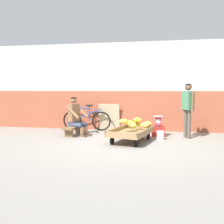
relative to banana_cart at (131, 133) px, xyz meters
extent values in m
plane|color=gray|center=(-0.23, -0.62, -0.24)|extent=(80.00, 80.00, 0.00)
cube|color=#A35138|center=(-0.23, 2.04, 0.42)|extent=(16.00, 0.30, 1.31)
cube|color=beige|center=(-0.23, 2.04, 1.87)|extent=(16.00, 0.30, 1.59)
cube|color=#99754C|center=(0.00, 0.00, -0.01)|extent=(1.16, 1.60, 0.05)
cube|color=#99754C|center=(-0.39, 0.10, 0.07)|extent=(0.38, 1.41, 0.10)
cube|color=#99754C|center=(0.39, -0.10, 0.07)|extent=(0.38, 1.41, 0.10)
cube|color=#99754C|center=(0.17, 0.68, 0.07)|extent=(0.83, 0.24, 0.10)
cube|color=#99754C|center=(-0.17, -0.68, 0.07)|extent=(0.83, 0.24, 0.10)
cylinder|color=black|center=(-0.18, 0.56, -0.15)|extent=(0.09, 0.19, 0.18)
cylinder|color=black|center=(0.43, 0.41, -0.15)|extent=(0.09, 0.19, 0.18)
cylinder|color=black|center=(-0.43, -0.41, -0.15)|extent=(0.09, 0.19, 0.18)
cylinder|color=black|center=(0.18, -0.56, -0.15)|extent=(0.09, 0.19, 0.18)
ellipsoid|color=yellow|center=(0.02, 0.09, 0.18)|extent=(0.30, 0.28, 0.13)
ellipsoid|color=yellow|center=(0.33, 0.17, 0.18)|extent=(0.30, 0.29, 0.13)
ellipsoid|color=gold|center=(-0.12, 0.63, 0.18)|extent=(0.28, 0.24, 0.13)
ellipsoid|color=yellow|center=(0.40, 0.52, 0.18)|extent=(0.29, 0.25, 0.13)
ellipsoid|color=gold|center=(0.10, 0.42, 0.18)|extent=(0.30, 0.30, 0.13)
ellipsoid|color=gold|center=(-0.18, -0.12, 0.32)|extent=(0.29, 0.27, 0.13)
ellipsoid|color=gold|center=(0.14, 0.28, 0.31)|extent=(0.27, 0.23, 0.13)
cube|color=brown|center=(-1.81, 0.74, 0.00)|extent=(0.36, 1.11, 0.05)
cube|color=brown|center=(-1.79, 1.12, -0.13)|extent=(0.24, 0.09, 0.22)
cube|color=brown|center=(-1.83, 0.35, -0.13)|extent=(0.24, 0.09, 0.22)
cylinder|color=brown|center=(-1.41, 0.65, -0.11)|extent=(0.10, 0.10, 0.27)
cube|color=#4C3D2D|center=(-1.36, 0.63, -0.22)|extent=(0.24, 0.17, 0.04)
cylinder|color=#38425B|center=(-1.59, 0.73, 0.08)|extent=(0.42, 0.29, 0.13)
cylinder|color=brown|center=(-1.49, 0.49, -0.11)|extent=(0.10, 0.10, 0.27)
cube|color=#4C3D2D|center=(-1.43, 0.46, -0.22)|extent=(0.24, 0.17, 0.04)
cylinder|color=#38425B|center=(-1.67, 0.57, 0.08)|extent=(0.42, 0.29, 0.13)
cube|color=#38425B|center=(-1.81, 0.74, 0.10)|extent=(0.32, 0.35, 0.14)
cube|color=brown|center=(-1.81, 0.74, 0.43)|extent=(0.30, 0.37, 0.52)
cylinder|color=brown|center=(-1.58, 0.85, 0.46)|extent=(0.46, 0.26, 0.36)
cylinder|color=brown|center=(-1.75, 0.49, 0.46)|extent=(0.46, 0.26, 0.36)
sphere|color=brown|center=(-1.81, 0.74, 0.80)|extent=(0.19, 0.19, 0.19)
ellipsoid|color=black|center=(-1.81, 0.74, 0.86)|extent=(0.17, 0.17, 0.09)
cube|color=red|center=(0.68, 0.97, -0.09)|extent=(0.36, 0.28, 0.30)
cylinder|color=#28282D|center=(0.68, 0.97, 0.07)|extent=(0.20, 0.20, 0.03)
cube|color=#C6384C|center=(0.68, 0.97, 0.21)|extent=(0.16, 0.10, 0.24)
cylinder|color=white|center=(0.68, 0.92, 0.21)|extent=(0.13, 0.01, 0.13)
cylinder|color=#B2B5BA|center=(0.68, 0.97, 0.34)|extent=(0.30, 0.30, 0.01)
torus|color=black|center=(-2.20, 1.67, 0.08)|extent=(0.64, 0.06, 0.64)
torus|color=black|center=(-1.18, 1.65, 0.08)|extent=(0.64, 0.06, 0.64)
cylinder|color=#234299|center=(-1.69, 1.66, 0.28)|extent=(1.03, 0.06, 0.43)
cylinder|color=#234299|center=(-1.59, 1.66, 0.32)|extent=(0.04, 0.04, 0.48)
cylinder|color=#234299|center=(-1.89, 1.67, 0.52)|extent=(0.62, 0.05, 0.12)
cube|color=black|center=(-1.59, 1.66, 0.59)|extent=(0.20, 0.10, 0.05)
cylinder|color=black|center=(-2.20, 1.67, 0.54)|extent=(0.04, 0.48, 0.03)
cube|color=#C6B289|center=(-0.95, 1.82, 0.20)|extent=(0.70, 0.19, 0.89)
cylinder|color=brown|center=(1.53, 0.78, 0.16)|extent=(0.10, 0.10, 0.80)
cylinder|color=brown|center=(1.45, 0.91, 0.16)|extent=(0.10, 0.10, 0.80)
cube|color=#427A56|center=(1.49, 0.84, 0.82)|extent=(0.33, 0.38, 0.52)
cylinder|color=brown|center=(1.60, 0.66, 0.80)|extent=(0.07, 0.07, 0.56)
cylinder|color=brown|center=(1.38, 1.03, 0.80)|extent=(0.07, 0.07, 0.56)
sphere|color=brown|center=(1.49, 0.84, 1.19)|extent=(0.19, 0.19, 0.19)
ellipsoid|color=black|center=(1.49, 0.84, 1.25)|extent=(0.17, 0.17, 0.09)
cube|color=silver|center=(0.74, 0.48, -0.12)|extent=(0.18, 0.12, 0.24)
camera|label=1|loc=(0.74, -6.63, 1.14)|focal=41.46mm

